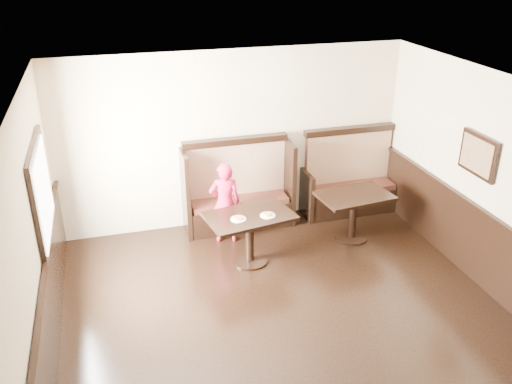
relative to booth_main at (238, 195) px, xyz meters
name	(u,v)px	position (x,y,z in m)	size (l,w,h in m)	color
ground	(311,359)	(0.00, -3.30, -0.53)	(7.00, 7.00, 0.00)	black
room_shell	(279,300)	(-0.30, -3.01, 0.14)	(7.00, 7.00, 7.00)	beige
booth_main	(238,195)	(0.00, 0.00, 0.00)	(1.75, 0.72, 1.45)	black
booth_neighbor	(349,184)	(1.95, 0.00, -0.05)	(1.65, 0.72, 1.45)	black
table_main	(250,226)	(-0.12, -1.15, 0.06)	(1.30, 0.94, 0.76)	black
table_neighbor	(354,206)	(1.59, -0.92, 0.03)	(1.15, 0.82, 0.75)	black
child	(225,203)	(-0.31, -0.46, 0.12)	(0.47, 0.31, 1.29)	#B61337
pizza_plate_left	(238,218)	(-0.30, -1.24, 0.25)	(0.22, 0.22, 0.04)	white
pizza_plate_right	(268,215)	(0.12, -1.25, 0.25)	(0.22, 0.22, 0.04)	white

